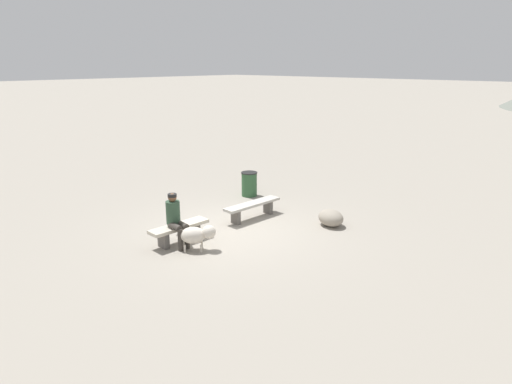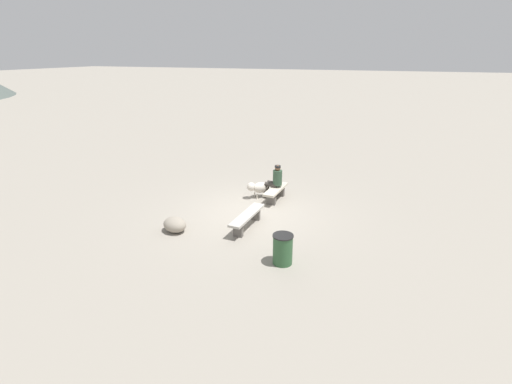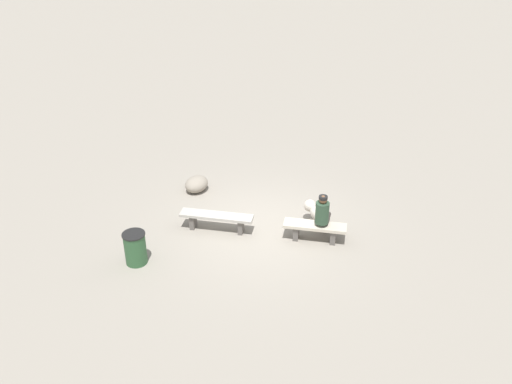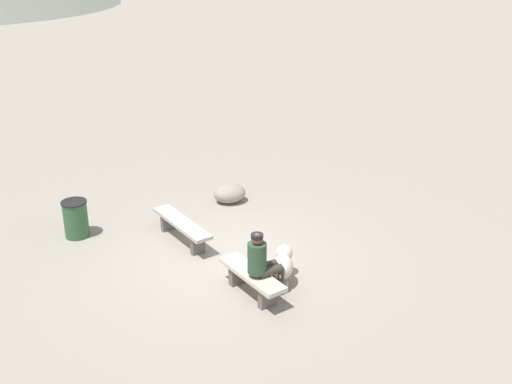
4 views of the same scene
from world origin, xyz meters
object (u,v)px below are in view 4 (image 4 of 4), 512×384
object	(u,v)px
seated_person	(262,261)
dog	(283,263)
boulder	(230,193)
bench_right	(252,278)
trash_bin	(76,219)
bench_left	(182,226)

from	to	relation	value
seated_person	dog	xyz separation A→B (m)	(-0.14, 0.59, -0.33)
dog	boulder	size ratio (longest dim) A/B	1.02
bench_right	dog	xyz separation A→B (m)	(0.02, 0.67, 0.06)
dog	trash_bin	world-z (taller)	trash_bin
bench_right	trash_bin	world-z (taller)	trash_bin
bench_right	seated_person	world-z (taller)	seated_person
trash_bin	boulder	distance (m)	3.51
bench_left	dog	distance (m)	2.51
bench_left	seated_person	distance (m)	2.61
bench_left	boulder	bearing A→B (deg)	120.10
dog	trash_bin	bearing A→B (deg)	74.32
dog	seated_person	bearing A→B (deg)	149.63
bench_right	boulder	distance (m)	3.94
bench_right	dog	distance (m)	0.68
bench_right	boulder	world-z (taller)	bench_right
bench_right	seated_person	distance (m)	0.43
seated_person	trash_bin	distance (m)	4.42
boulder	bench_right	bearing A→B (deg)	-30.43
bench_right	boulder	size ratio (longest dim) A/B	2.05
bench_right	boulder	xyz separation A→B (m)	(-3.40, 2.00, -0.11)
trash_bin	bench_right	bearing A→B (deg)	20.32
dog	boulder	xyz separation A→B (m)	(-3.42, 1.32, -0.17)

